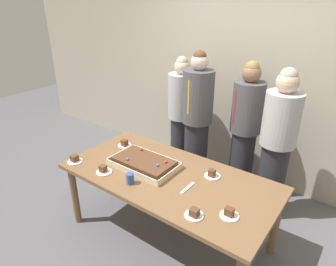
# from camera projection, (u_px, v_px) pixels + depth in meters

# --- Properties ---
(ground_plane) EXTENTS (12.00, 12.00, 0.00)m
(ground_plane) POSITION_uv_depth(u_px,v_px,m) (168.00, 235.00, 3.08)
(ground_plane) COLOR #5B5B60
(interior_back_panel) EXTENTS (8.00, 0.12, 3.00)m
(interior_back_panel) POSITION_uv_depth(u_px,v_px,m) (246.00, 65.00, 3.62)
(interior_back_panel) COLOR #B2A893
(interior_back_panel) RESTS_ON ground_plane
(party_table) EXTENTS (2.02, 0.99, 0.74)m
(party_table) POSITION_uv_depth(u_px,v_px,m) (168.00, 182.00, 2.81)
(party_table) COLOR brown
(party_table) RESTS_ON ground_plane
(sheet_cake) EXTENTS (0.66, 0.40, 0.10)m
(sheet_cake) POSITION_uv_depth(u_px,v_px,m) (144.00, 163.00, 2.91)
(sheet_cake) COLOR beige
(sheet_cake) RESTS_ON party_table
(plated_slice_near_left) EXTENTS (0.15, 0.15, 0.08)m
(plated_slice_near_left) POSITION_uv_depth(u_px,v_px,m) (212.00, 175.00, 2.75)
(plated_slice_near_left) COLOR white
(plated_slice_near_left) RESTS_ON party_table
(plated_slice_near_right) EXTENTS (0.15, 0.15, 0.07)m
(plated_slice_near_right) POSITION_uv_depth(u_px,v_px,m) (194.00, 214.00, 2.25)
(plated_slice_near_right) COLOR white
(plated_slice_near_right) RESTS_ON party_table
(plated_slice_far_left) EXTENTS (0.15, 0.15, 0.07)m
(plated_slice_far_left) POSITION_uv_depth(u_px,v_px,m) (229.00, 214.00, 2.25)
(plated_slice_far_left) COLOR white
(plated_slice_far_left) RESTS_ON party_table
(plated_slice_far_right) EXTENTS (0.15, 0.15, 0.08)m
(plated_slice_far_right) POSITION_uv_depth(u_px,v_px,m) (124.00, 144.00, 3.31)
(plated_slice_far_right) COLOR white
(plated_slice_far_right) RESTS_ON party_table
(plated_slice_center_front) EXTENTS (0.15, 0.15, 0.07)m
(plated_slice_center_front) POSITION_uv_depth(u_px,v_px,m) (75.00, 160.00, 2.99)
(plated_slice_center_front) COLOR white
(plated_slice_center_front) RESTS_ON party_table
(plated_slice_center_back) EXTENTS (0.15, 0.15, 0.07)m
(plated_slice_center_back) POSITION_uv_depth(u_px,v_px,m) (104.00, 170.00, 2.81)
(plated_slice_center_back) COLOR white
(plated_slice_center_back) RESTS_ON party_table
(drink_cup_nearest) EXTENTS (0.07, 0.07, 0.10)m
(drink_cup_nearest) POSITION_uv_depth(u_px,v_px,m) (130.00, 179.00, 2.64)
(drink_cup_nearest) COLOR #2D5199
(drink_cup_nearest) RESTS_ON party_table
(cake_server_utensil) EXTENTS (0.03, 0.20, 0.01)m
(cake_server_utensil) POSITION_uv_depth(u_px,v_px,m) (187.00, 188.00, 2.59)
(cake_server_utensil) COLOR silver
(cake_server_utensil) RESTS_ON party_table
(person_serving_front) EXTENTS (0.36, 0.36, 1.67)m
(person_serving_front) POSITION_uv_depth(u_px,v_px,m) (277.00, 145.00, 3.06)
(person_serving_front) COLOR #28282D
(person_serving_front) RESTS_ON ground_plane
(person_green_shirt_behind) EXTENTS (0.35, 0.35, 1.65)m
(person_green_shirt_behind) POSITION_uv_depth(u_px,v_px,m) (245.00, 130.00, 3.41)
(person_green_shirt_behind) COLOR #28282D
(person_green_shirt_behind) RESTS_ON ground_plane
(person_striped_tie_right) EXTENTS (0.36, 0.36, 1.74)m
(person_striped_tie_right) POSITION_uv_depth(u_px,v_px,m) (197.00, 123.00, 3.50)
(person_striped_tie_right) COLOR #28282D
(person_striped_tie_right) RESTS_ON ground_plane
(person_far_right_suit) EXTENTS (0.34, 0.34, 1.60)m
(person_far_right_suit) POSITION_uv_depth(u_px,v_px,m) (181.00, 116.00, 3.90)
(person_far_right_suit) COLOR #28282D
(person_far_right_suit) RESTS_ON ground_plane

